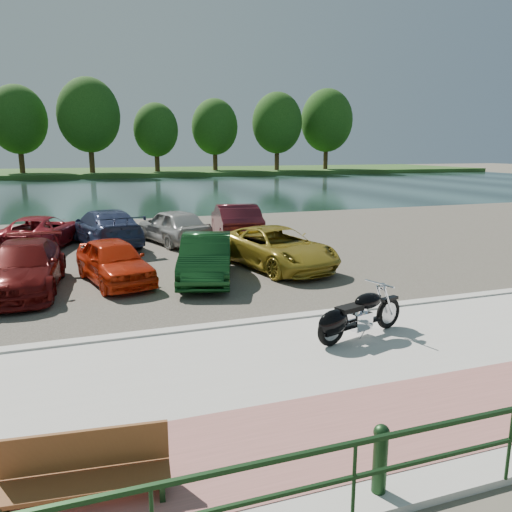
% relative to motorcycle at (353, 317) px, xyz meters
% --- Properties ---
extents(ground, '(200.00, 200.00, 0.00)m').
position_rel_motorcycle_xyz_m(ground, '(-0.52, -0.40, -0.56)').
color(ground, '#595447').
rests_on(ground, ground).
extents(promenade, '(60.00, 6.00, 0.10)m').
position_rel_motorcycle_xyz_m(promenade, '(-0.52, -1.40, -0.51)').
color(promenade, '#BCB9B1').
rests_on(promenade, ground).
extents(pink_path, '(60.00, 2.00, 0.01)m').
position_rel_motorcycle_xyz_m(pink_path, '(-0.52, -2.90, -0.46)').
color(pink_path, '#8F5750').
rests_on(pink_path, promenade).
extents(kerb, '(60.00, 0.30, 0.14)m').
position_rel_motorcycle_xyz_m(kerb, '(-0.52, 1.60, -0.49)').
color(kerb, '#BCB9B1').
rests_on(kerb, ground).
extents(parking_lot, '(60.00, 18.00, 0.04)m').
position_rel_motorcycle_xyz_m(parking_lot, '(-0.52, 10.60, -0.54)').
color(parking_lot, '#3D3931').
rests_on(parking_lot, ground).
extents(river, '(120.00, 40.00, 0.00)m').
position_rel_motorcycle_xyz_m(river, '(-0.52, 39.60, -0.56)').
color(river, '#172A27').
rests_on(river, ground).
extents(far_bank, '(120.00, 24.00, 0.60)m').
position_rel_motorcycle_xyz_m(far_bank, '(-0.52, 71.60, -0.26)').
color(far_bank, '#2A4A1A').
rests_on(far_bank, ground).
extents(railing, '(24.04, 0.05, 0.90)m').
position_rel_motorcycle_xyz_m(railing, '(-0.52, -4.40, 0.23)').
color(railing, '#163217').
rests_on(railing, promenade).
extents(bollards, '(10.68, 0.18, 0.81)m').
position_rel_motorcycle_xyz_m(bollards, '(-2.19, -4.10, -0.02)').
color(bollards, '#163217').
rests_on(bollards, promenade).
extents(far_trees, '(70.25, 10.68, 12.52)m').
position_rel_motorcycle_xyz_m(far_trees, '(3.84, 65.39, 6.93)').
color(far_trees, '#3D2916').
rests_on(far_trees, far_bank).
extents(motorcycle, '(2.27, 1.00, 1.05)m').
position_rel_motorcycle_xyz_m(motorcycle, '(0.00, 0.00, 0.00)').
color(motorcycle, black).
rests_on(motorcycle, promenade).
extents(park_bench, '(1.84, 0.63, 0.72)m').
position_rel_motorcycle_xyz_m(park_bench, '(-5.08, -3.13, -0.13)').
color(park_bench, '#5E2C17').
rests_on(park_bench, promenade).
extents(car_3, '(2.15, 4.68, 1.33)m').
position_rel_motorcycle_xyz_m(car_3, '(-6.55, 6.08, 0.14)').
color(car_3, '#570D0C').
rests_on(car_3, parking_lot).
extents(car_4, '(2.34, 3.97, 1.27)m').
position_rel_motorcycle_xyz_m(car_4, '(-4.20, 6.22, 0.11)').
color(car_4, red).
rests_on(car_4, parking_lot).
extents(car_5, '(2.50, 4.28, 1.33)m').
position_rel_motorcycle_xyz_m(car_5, '(-1.64, 5.63, 0.15)').
color(car_5, '#0E3414').
rests_on(car_5, parking_lot).
extents(car_6, '(3.21, 5.09, 1.31)m').
position_rel_motorcycle_xyz_m(car_6, '(0.87, 6.42, 0.13)').
color(car_6, olive).
rests_on(car_6, parking_lot).
extents(car_10, '(3.29, 4.97, 1.27)m').
position_rel_motorcycle_xyz_m(car_10, '(-6.57, 12.47, 0.11)').
color(car_10, maroon).
rests_on(car_10, parking_lot).
extents(car_11, '(3.01, 5.33, 1.46)m').
position_rel_motorcycle_xyz_m(car_11, '(-4.17, 12.17, 0.21)').
color(car_11, navy).
rests_on(car_11, parking_lot).
extents(car_12, '(2.81, 4.49, 1.43)m').
position_rel_motorcycle_xyz_m(car_12, '(-1.55, 11.76, 0.19)').
color(car_12, '#A6A5A1').
rests_on(car_12, parking_lot).
extents(car_13, '(2.27, 4.85, 1.54)m').
position_rel_motorcycle_xyz_m(car_13, '(1.08, 11.70, 0.25)').
color(car_13, '#4C141C').
rests_on(car_13, parking_lot).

